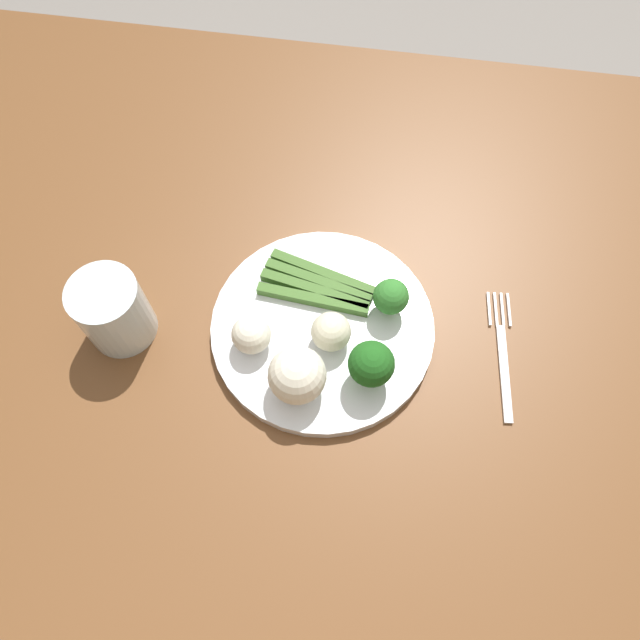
# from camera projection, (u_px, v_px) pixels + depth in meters

# --- Properties ---
(ground_plane) EXTENTS (6.00, 6.00, 0.02)m
(ground_plane) POSITION_uv_depth(u_px,v_px,m) (338.00, 471.00, 1.39)
(ground_plane) COLOR gray
(dining_table) EXTENTS (1.35, 0.99, 0.75)m
(dining_table) POSITION_uv_depth(u_px,v_px,m) (351.00, 365.00, 0.80)
(dining_table) COLOR brown
(dining_table) RESTS_ON ground_plane
(plate) EXTENTS (0.26, 0.26, 0.01)m
(plate) POSITION_uv_depth(u_px,v_px,m) (320.00, 325.00, 0.70)
(plate) COLOR white
(plate) RESTS_ON dining_table
(asparagus_bundle) EXTENTS (0.14, 0.07, 0.01)m
(asparagus_bundle) POSITION_uv_depth(u_px,v_px,m) (314.00, 286.00, 0.71)
(asparagus_bundle) COLOR #3D6626
(asparagus_bundle) RESTS_ON plate
(broccoli_near_center) EXTENTS (0.05, 0.05, 0.06)m
(broccoli_near_center) POSITION_uv_depth(u_px,v_px,m) (368.00, 364.00, 0.64)
(broccoli_near_center) COLOR #4C7F2B
(broccoli_near_center) RESTS_ON plate
(broccoli_front) EXTENTS (0.04, 0.04, 0.05)m
(broccoli_front) POSITION_uv_depth(u_px,v_px,m) (388.00, 297.00, 0.68)
(broccoli_front) COLOR #609E3D
(broccoli_front) RESTS_ON plate
(cauliflower_front_left) EXTENTS (0.06, 0.06, 0.06)m
(cauliflower_front_left) POSITION_uv_depth(u_px,v_px,m) (294.00, 375.00, 0.63)
(cauliflower_front_left) COLOR white
(cauliflower_front_left) RESTS_ON plate
(cauliflower_back) EXTENTS (0.05, 0.05, 0.05)m
(cauliflower_back) POSITION_uv_depth(u_px,v_px,m) (248.00, 334.00, 0.67)
(cauliflower_back) COLOR white
(cauliflower_back) RESTS_ON plate
(cauliflower_outer_edge) EXTENTS (0.05, 0.05, 0.05)m
(cauliflower_outer_edge) POSITION_uv_depth(u_px,v_px,m) (328.00, 331.00, 0.67)
(cauliflower_outer_edge) COLOR beige
(cauliflower_outer_edge) RESTS_ON plate
(fork) EXTENTS (0.03, 0.17, 0.00)m
(fork) POSITION_uv_depth(u_px,v_px,m) (499.00, 352.00, 0.70)
(fork) COLOR silver
(fork) RESTS_ON dining_table
(water_glass) EXTENTS (0.08, 0.08, 0.09)m
(water_glass) POSITION_uv_depth(u_px,v_px,m) (110.00, 311.00, 0.67)
(water_glass) COLOR silver
(water_glass) RESTS_ON dining_table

